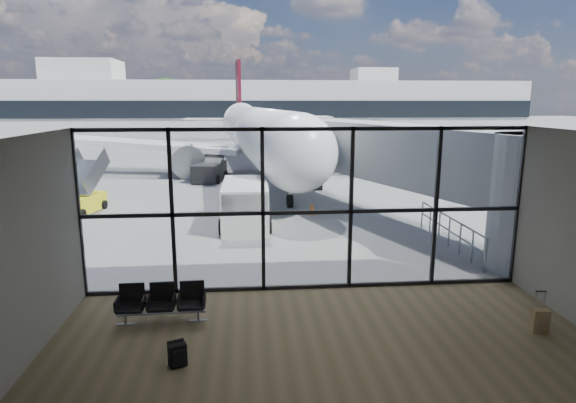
{
  "coord_description": "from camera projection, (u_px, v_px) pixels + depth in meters",
  "views": [
    {
      "loc": [
        -1.62,
        -12.61,
        5.16
      ],
      "look_at": [
        -0.26,
        3.0,
        1.88
      ],
      "focal_mm": 30.0,
      "sensor_mm": 36.0,
      "label": 1
    }
  ],
  "objects": [
    {
      "name": "jet_bridge",
      "position": [
        401.0,
        159.0,
        20.24
      ],
      "size": [
        8.0,
        16.5,
        4.33
      ],
      "color": "gray",
      "rests_on": "ground"
    },
    {
      "name": "seating_row",
      "position": [
        162.0,
        301.0,
        11.43
      ],
      "size": [
        2.07,
        0.62,
        0.92
      ],
      "rotation": [
        0.0,
        0.0,
        0.03
      ],
      "color": "gray",
      "rests_on": "ground"
    },
    {
      "name": "ground",
      "position": [
        261.0,
        149.0,
        52.5
      ],
      "size": [
        220.0,
        220.0,
        0.0
      ],
      "primitive_type": "plane",
      "color": "slate",
      "rests_on": "ground"
    },
    {
      "name": "belt_loader",
      "position": [
        210.0,
        170.0,
        31.67
      ],
      "size": [
        2.3,
        4.61,
        2.03
      ],
      "rotation": [
        0.0,
        0.0,
        -0.18
      ],
      "color": "black",
      "rests_on": "ground"
    },
    {
      "name": "glass_curtain_wall",
      "position": [
        307.0,
        210.0,
        13.03
      ],
      "size": [
        12.1,
        0.12,
        4.5
      ],
      "color": "white",
      "rests_on": "ground"
    },
    {
      "name": "tree_4",
      "position": [
        130.0,
        100.0,
        80.83
      ],
      "size": [
        5.61,
        5.61,
        8.07
      ],
      "color": "#382619",
      "rests_on": "ground"
    },
    {
      "name": "traffic_cone_b",
      "position": [
        312.0,
        209.0,
        22.34
      ],
      "size": [
        0.37,
        0.37,
        0.53
      ],
      "color": "#FF660D",
      "rests_on": "ground"
    },
    {
      "name": "far_terminal",
      "position": [
        252.0,
        107.0,
        73.01
      ],
      "size": [
        80.0,
        12.2,
        11.0
      ],
      "color": "silver",
      "rests_on": "ground"
    },
    {
      "name": "tree_1",
      "position": [
        18.0,
        100.0,
        79.3
      ],
      "size": [
        5.61,
        5.61,
        8.07
      ],
      "color": "#382619",
      "rests_on": "ground"
    },
    {
      "name": "traffic_cone_a",
      "position": [
        260.0,
        204.0,
        23.27
      ],
      "size": [
        0.37,
        0.37,
        0.52
      ],
      "color": "orange",
      "rests_on": "ground"
    },
    {
      "name": "mobile_stairs",
      "position": [
        78.0,
        201.0,
        22.55
      ],
      "size": [
        2.23,
        3.51,
        2.3
      ],
      "rotation": [
        0.0,
        0.0,
        -0.21
      ],
      "color": "yellow",
      "rests_on": "ground"
    },
    {
      "name": "backpack",
      "position": [
        178.0,
        355.0,
        9.49
      ],
      "size": [
        0.41,
        0.4,
        0.51
      ],
      "rotation": [
        0.0,
        0.0,
        0.4
      ],
      "color": "black",
      "rests_on": "ground"
    },
    {
      "name": "tree_5",
      "position": [
        166.0,
        97.0,
        81.22
      ],
      "size": [
        6.27,
        6.27,
        9.03
      ],
      "color": "#382619",
      "rests_on": "ground"
    },
    {
      "name": "apron_railing",
      "position": [
        449.0,
        227.0,
        17.24
      ],
      "size": [
        0.06,
        5.46,
        1.11
      ],
      "color": "gray",
      "rests_on": "ground"
    },
    {
      "name": "lounge_shell",
      "position": [
        342.0,
        250.0,
        8.27
      ],
      "size": [
        12.02,
        8.01,
        4.51
      ],
      "color": "brown",
      "rests_on": "ground"
    },
    {
      "name": "tree_2",
      "position": [
        55.0,
        96.0,
        79.69
      ],
      "size": [
        6.27,
        6.27,
        9.03
      ],
      "color": "#382619",
      "rests_on": "ground"
    },
    {
      "name": "service_van",
      "position": [
        245.0,
        204.0,
        20.01
      ],
      "size": [
        2.11,
        4.25,
        1.84
      ],
      "rotation": [
        0.0,
        0.0,
        -0.01
      ],
      "color": "silver",
      "rests_on": "ground"
    },
    {
      "name": "tree_3",
      "position": [
        93.0,
        104.0,
        80.45
      ],
      "size": [
        4.95,
        4.95,
        7.12
      ],
      "color": "#382619",
      "rests_on": "ground"
    },
    {
      "name": "suitcase",
      "position": [
        540.0,
        321.0,
        10.87
      ],
      "size": [
        0.38,
        0.29,
        0.96
      ],
      "rotation": [
        0.0,
        0.0,
        -0.12
      ],
      "color": "#957C53",
      "rests_on": "ground"
    },
    {
      "name": "airliner",
      "position": [
        256.0,
        132.0,
        36.5
      ],
      "size": [
        31.13,
        36.15,
        9.32
      ],
      "rotation": [
        0.0,
        0.0,
        0.1
      ],
      "color": "white",
      "rests_on": "ground"
    }
  ]
}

